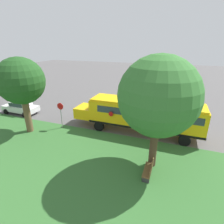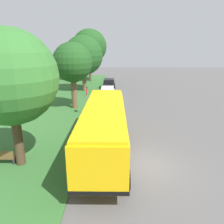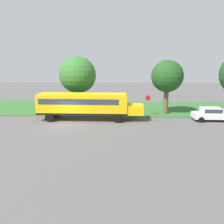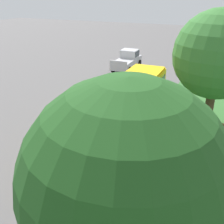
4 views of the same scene
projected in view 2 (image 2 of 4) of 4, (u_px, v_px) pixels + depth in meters
name	position (u px, v px, depth m)	size (l,w,h in m)	color
ground_plane	(146.00, 165.00, 12.78)	(120.00, 120.00, 0.00)	#565454
school_bus	(104.00, 124.00, 13.90)	(2.84, 12.42, 3.16)	yellow
car_white_nearest	(108.00, 92.00, 28.48)	(2.02, 4.40, 1.56)	silver
car_black_middle	(109.00, 83.00, 35.26)	(2.02, 4.40, 1.56)	black
oak_tree_beside_bus	(8.00, 79.00, 11.27)	(5.06, 5.06, 7.65)	#4C3826
oak_tree_roadside_mid	(71.00, 63.00, 22.85)	(4.17, 4.17, 7.12)	brown
oak_tree_far_end	(84.00, 54.00, 31.90)	(5.73, 5.73, 8.20)	brown
oak_tree_across_road	(90.00, 46.00, 40.33)	(6.35, 6.35, 9.71)	brown
stop_sign	(87.00, 99.00, 21.29)	(0.08, 0.68, 2.74)	gray
park_bench	(1.00, 157.00, 12.73)	(1.60, 0.51, 0.92)	brown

